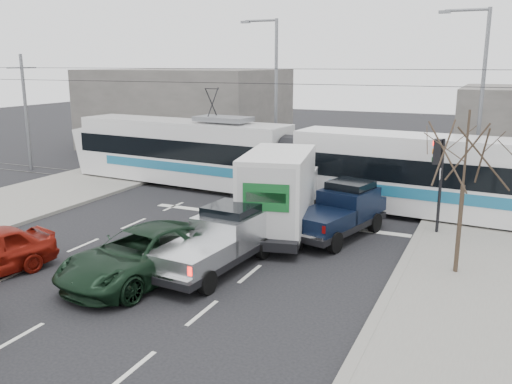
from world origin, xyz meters
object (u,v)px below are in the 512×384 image
at_px(traffic_signal, 438,165).
at_px(navy_pickup, 341,210).
at_px(street_lamp_near, 478,92).
at_px(green_car, 143,254).
at_px(tram, 293,162).
at_px(silver_pickup, 221,239).
at_px(bare_tree, 466,156).
at_px(street_lamp_far, 273,86).
at_px(box_truck, 280,193).

relative_size(traffic_signal, navy_pickup, 0.70).
bearing_deg(street_lamp_near, green_car, -118.45).
bearing_deg(street_lamp_near, navy_pickup, -114.31).
distance_m(tram, silver_pickup, 9.53).
relative_size(bare_tree, navy_pickup, 0.98).
xyz_separation_m(tram, green_car, (-0.66, -11.26, -1.07)).
bearing_deg(street_lamp_near, silver_pickup, -115.99).
bearing_deg(navy_pickup, street_lamp_far, 138.12).
bearing_deg(silver_pickup, green_car, -128.49).
distance_m(bare_tree, silver_pickup, 7.91).
height_order(traffic_signal, navy_pickup, traffic_signal).
bearing_deg(street_lamp_near, bare_tree, -88.58).
height_order(silver_pickup, box_truck, box_truck).
bearing_deg(green_car, street_lamp_near, 71.33).
bearing_deg(street_lamp_far, box_truck, -66.12).
distance_m(bare_tree, traffic_signal, 4.28).
bearing_deg(box_truck, street_lamp_far, 102.00).
bearing_deg(navy_pickup, street_lamp_near, 79.86).
relative_size(silver_pickup, green_car, 0.97).
distance_m(box_truck, navy_pickup, 2.42).
distance_m(silver_pickup, navy_pickup, 5.47).
xyz_separation_m(traffic_signal, silver_pickup, (-5.89, -6.30, -1.79)).
xyz_separation_m(traffic_signal, box_truck, (-5.47, -2.21, -1.12)).
xyz_separation_m(tram, box_truck, (1.50, -5.34, -0.23)).
relative_size(tram, green_car, 4.60).
xyz_separation_m(bare_tree, silver_pickup, (-7.02, -2.31, -2.84)).
xyz_separation_m(traffic_signal, green_car, (-7.63, -8.13, -1.97)).
bearing_deg(navy_pickup, green_car, -109.45).
relative_size(traffic_signal, tram, 0.14).
bearing_deg(bare_tree, street_lamp_far, 131.12).
bearing_deg(street_lamp_far, green_car, -80.27).
xyz_separation_m(bare_tree, box_truck, (-6.60, 1.78, -2.17)).
bearing_deg(box_truck, traffic_signal, 10.17).
height_order(traffic_signal, green_car, traffic_signal).
bearing_deg(box_truck, silver_pickup, -107.72).
height_order(bare_tree, street_lamp_far, street_lamp_far).
height_order(bare_tree, silver_pickup, bare_tree).
bearing_deg(silver_pickup, street_lamp_far, 111.89).
distance_m(street_lamp_near, green_car, 18.31).
xyz_separation_m(box_truck, navy_pickup, (2.24, 0.69, -0.62)).
height_order(street_lamp_near, green_car, street_lamp_near).
bearing_deg(street_lamp_near, traffic_signal, -96.41).
relative_size(tram, navy_pickup, 5.01).
relative_size(street_lamp_near, green_car, 1.62).
bearing_deg(silver_pickup, bare_tree, 23.31).
distance_m(traffic_signal, silver_pickup, 8.81).
xyz_separation_m(street_lamp_near, silver_pickup, (-6.73, -13.81, -4.16)).
xyz_separation_m(street_lamp_far, box_truck, (5.19, -11.72, -3.49)).
height_order(traffic_signal, tram, tram).
bearing_deg(tram, street_lamp_far, 124.79).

